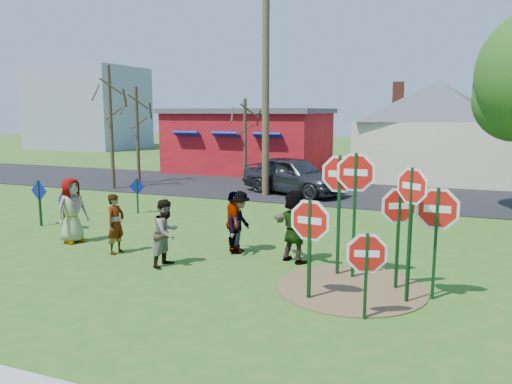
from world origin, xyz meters
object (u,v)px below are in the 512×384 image
(stop_sign_a, at_px, (310,228))
(person_a, at_px, (72,210))
(stop_sign_c, at_px, (411,204))
(stop_sign_d, at_px, (399,213))
(stop_sign_b, at_px, (355,184))
(utility_pole, at_px, (266,75))
(suv, at_px, (293,175))
(person_b, at_px, (116,224))

(stop_sign_a, distance_m, person_a, 7.76)
(stop_sign_c, height_order, stop_sign_d, stop_sign_c)
(stop_sign_b, bearing_deg, person_a, 177.79)
(utility_pole, bearing_deg, person_a, -104.34)
(stop_sign_d, bearing_deg, stop_sign_a, -167.69)
(stop_sign_a, xyz_separation_m, person_a, (-7.53, 1.78, -0.53))
(stop_sign_d, bearing_deg, stop_sign_c, -93.92)
(stop_sign_d, xyz_separation_m, utility_pole, (-6.69, 10.04, 3.64))
(stop_sign_c, bearing_deg, stop_sign_a, -130.70)
(stop_sign_c, xyz_separation_m, stop_sign_d, (-0.28, 0.72, -0.36))
(person_a, xyz_separation_m, suv, (3.48, 10.30, -0.05))
(stop_sign_a, distance_m, stop_sign_b, 1.86)
(stop_sign_b, relative_size, person_b, 1.88)
(person_a, distance_m, suv, 10.87)
(stop_sign_a, relative_size, person_a, 1.17)
(stop_sign_d, relative_size, person_b, 1.46)
(stop_sign_c, distance_m, person_b, 7.68)
(stop_sign_b, height_order, person_a, stop_sign_b)
(stop_sign_c, xyz_separation_m, suv, (-5.92, 11.57, -1.12))
(person_b, bearing_deg, suv, -5.12)
(stop_sign_b, xyz_separation_m, stop_sign_d, (1.00, -0.39, -0.52))
(stop_sign_a, distance_m, person_b, 5.86)
(stop_sign_a, relative_size, utility_pole, 0.22)
(stop_sign_b, relative_size, person_a, 1.60)
(person_b, bearing_deg, person_a, 79.24)
(person_a, bearing_deg, utility_pole, 3.16)
(stop_sign_a, xyz_separation_m, stop_sign_b, (0.59, 1.62, 0.70))
(stop_sign_d, bearing_deg, utility_pole, 98.20)
(person_a, bearing_deg, stop_sign_c, -80.24)
(suv, bearing_deg, utility_pole, 149.06)
(stop_sign_a, xyz_separation_m, stop_sign_d, (1.58, 1.23, 0.18))
(person_b, relative_size, suv, 0.32)
(stop_sign_c, bearing_deg, person_a, -153.61)
(stop_sign_a, height_order, person_a, stop_sign_a)
(suv, bearing_deg, stop_sign_c, -131.44)
(stop_sign_d, height_order, utility_pole, utility_pole)
(stop_sign_b, xyz_separation_m, person_a, (-8.12, 0.17, -1.24))
(stop_sign_c, relative_size, stop_sign_d, 1.21)
(stop_sign_b, height_order, person_b, stop_sign_b)
(suv, bearing_deg, person_a, -177.21)
(utility_pole, bearing_deg, stop_sign_c, -57.05)
(stop_sign_b, xyz_separation_m, person_b, (-6.26, -0.31, -1.37))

